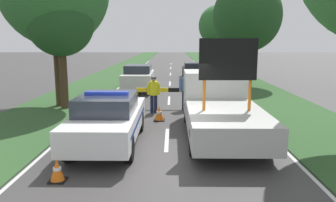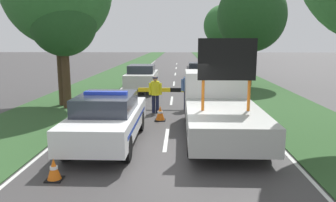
% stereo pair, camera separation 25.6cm
% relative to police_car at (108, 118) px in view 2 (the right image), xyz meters
% --- Properties ---
extents(ground_plane, '(160.00, 160.00, 0.00)m').
position_rel_police_car_xyz_m(ground_plane, '(1.78, -0.96, -0.81)').
color(ground_plane, '#3D3A3A').
extents(lane_markings, '(7.01, 56.82, 0.01)m').
position_rel_police_car_xyz_m(lane_markings, '(1.78, 13.23, -0.81)').
color(lane_markings, silver).
rests_on(lane_markings, ground).
extents(grass_verge_left, '(3.79, 120.00, 0.03)m').
position_rel_police_car_xyz_m(grass_verge_left, '(-3.67, 19.04, -0.79)').
color(grass_verge_left, '#2D5128').
rests_on(grass_verge_left, ground).
extents(grass_verge_right, '(3.79, 120.00, 0.03)m').
position_rel_police_car_xyz_m(grass_verge_right, '(7.23, 19.04, -0.79)').
color(grass_verge_right, '#2D5128').
rests_on(grass_verge_right, ground).
extents(police_car, '(1.85, 4.87, 1.66)m').
position_rel_police_car_xyz_m(police_car, '(0.00, 0.00, 0.00)').
color(police_car, white).
rests_on(police_car, ground).
extents(work_truck, '(2.26, 6.01, 3.22)m').
position_rel_police_car_xyz_m(work_truck, '(3.55, 1.27, 0.17)').
color(work_truck, white).
rests_on(work_truck, ground).
extents(road_barrier, '(3.04, 0.08, 0.96)m').
position_rel_police_car_xyz_m(road_barrier, '(1.76, 5.50, -0.01)').
color(road_barrier, black).
rests_on(road_barrier, ground).
extents(police_officer, '(0.58, 0.37, 1.61)m').
position_rel_police_car_xyz_m(police_officer, '(1.14, 4.44, 0.15)').
color(police_officer, '#191E38').
rests_on(police_officer, ground).
extents(pedestrian_civilian, '(0.62, 0.39, 1.73)m').
position_rel_police_car_xyz_m(pedestrian_civilian, '(2.57, 5.17, 0.20)').
color(pedestrian_civilian, '#191E38').
rests_on(pedestrian_civilian, ground).
extents(traffic_cone_near_police, '(0.43, 0.43, 0.60)m').
position_rel_police_car_xyz_m(traffic_cone_near_police, '(1.43, 3.03, -0.51)').
color(traffic_cone_near_police, black).
rests_on(traffic_cone_near_police, ground).
extents(traffic_cone_centre_front, '(0.35, 0.35, 0.49)m').
position_rel_police_car_xyz_m(traffic_cone_centre_front, '(-0.41, 2.82, -0.57)').
color(traffic_cone_centre_front, black).
rests_on(traffic_cone_centre_front, ground).
extents(traffic_cone_near_truck, '(0.34, 0.34, 0.48)m').
position_rel_police_car_xyz_m(traffic_cone_near_truck, '(-0.57, 5.73, -0.57)').
color(traffic_cone_near_truck, black).
rests_on(traffic_cone_near_truck, ground).
extents(traffic_cone_behind_barrier, '(0.37, 0.37, 0.52)m').
position_rel_police_car_xyz_m(traffic_cone_behind_barrier, '(-0.66, -2.74, -0.55)').
color(traffic_cone_behind_barrier, black).
rests_on(traffic_cone_behind_barrier, ground).
extents(queued_car_van_white, '(1.78, 4.22, 1.65)m').
position_rel_police_car_xyz_m(queued_car_van_white, '(-0.19, 10.84, 0.06)').
color(queued_car_van_white, silver).
rests_on(queued_car_van_white, ground).
extents(queued_car_sedan_black, '(1.90, 4.51, 1.36)m').
position_rel_police_car_xyz_m(queued_car_sedan_black, '(3.78, 17.58, -0.09)').
color(queued_car_sedan_black, black).
rests_on(queued_car_sedan_black, ground).
extents(roadside_tree_near_left, '(3.03, 3.03, 5.61)m').
position_rel_police_car_xyz_m(roadside_tree_near_left, '(-3.08, 5.29, 3.18)').
color(roadside_tree_near_left, '#42301E').
rests_on(roadside_tree_near_left, ground).
extents(roadside_tree_mid_left, '(3.52, 3.52, 6.33)m').
position_rel_police_car_xyz_m(roadside_tree_mid_left, '(6.10, 20.81, 3.65)').
color(roadside_tree_mid_left, '#42301E').
rests_on(roadside_tree_mid_left, ground).
extents(roadside_tree_mid_right, '(4.62, 4.62, 7.21)m').
position_rel_police_car_xyz_m(roadside_tree_mid_right, '(7.01, 13.20, 3.96)').
color(roadside_tree_mid_right, '#42301E').
rests_on(roadside_tree_mid_right, ground).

